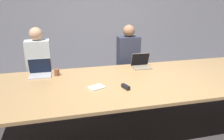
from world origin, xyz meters
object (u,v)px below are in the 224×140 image
at_px(person_far_left, 40,70).
at_px(stapler, 126,87).
at_px(laptop_far_left, 40,71).
at_px(cup_far_left, 57,72).
at_px(person_far_center, 128,64).
at_px(laptop_far_center, 141,63).

xyz_separation_m(person_far_left, stapler, (1.17, -1.29, 0.09)).
distance_m(laptop_far_left, cup_far_left, 0.25).
height_order(person_far_center, stapler, person_far_center).
distance_m(cup_far_left, stapler, 1.13).
relative_size(laptop_far_left, cup_far_left, 3.14).
height_order(laptop_far_center, person_far_center, person_far_center).
xyz_separation_m(person_far_center, person_far_left, (-1.61, 0.02, 0.00)).
relative_size(laptop_far_center, stapler, 1.97).
xyz_separation_m(person_far_center, laptop_far_left, (-1.56, -0.48, 0.14)).
distance_m(person_far_center, person_far_left, 1.61).
xyz_separation_m(laptop_far_left, person_far_left, (-0.05, 0.50, -0.14)).
distance_m(laptop_far_center, person_far_center, 0.49).
height_order(laptop_far_left, person_far_left, person_far_left).
relative_size(laptop_far_left, person_far_left, 0.23).
bearing_deg(cup_far_left, stapler, -39.76).
height_order(laptop_far_left, cup_far_left, laptop_far_left).
xyz_separation_m(person_far_center, stapler, (-0.44, -1.27, 0.09)).
bearing_deg(person_far_center, stapler, -109.22).
distance_m(person_far_center, stapler, 1.35).
relative_size(person_far_center, person_far_left, 1.00).
relative_size(laptop_far_center, cup_far_left, 2.94).
xyz_separation_m(laptop_far_left, stapler, (1.11, -0.79, -0.05)).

